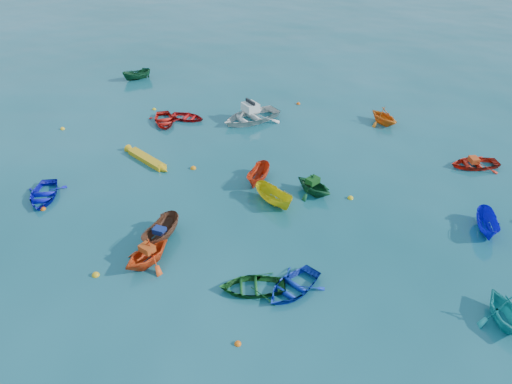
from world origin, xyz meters
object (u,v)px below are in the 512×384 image
(kayak_yellow, at_px, (147,161))
(dinghy_blue_sw, at_px, (44,198))
(motorboat_white, at_px, (250,121))
(dinghy_blue_se, at_px, (293,290))

(kayak_yellow, bearing_deg, dinghy_blue_sw, 173.82)
(kayak_yellow, xyz_separation_m, motorboat_white, (4.30, 8.30, 0.00))
(dinghy_blue_sw, bearing_deg, dinghy_blue_se, -34.61)
(dinghy_blue_sw, height_order, dinghy_blue_se, dinghy_blue_sw)
(dinghy_blue_sw, height_order, motorboat_white, motorboat_white)
(kayak_yellow, height_order, motorboat_white, motorboat_white)
(dinghy_blue_se, distance_m, motorboat_white, 18.53)
(dinghy_blue_sw, relative_size, dinghy_blue_se, 1.03)
(motorboat_white, bearing_deg, dinghy_blue_sw, -82.64)
(dinghy_blue_sw, bearing_deg, kayak_yellow, 33.02)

